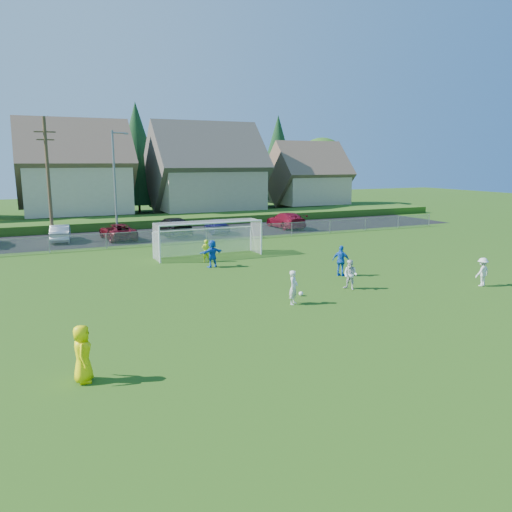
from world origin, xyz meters
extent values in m
plane|color=#193D0C|center=(0.00, 0.00, 0.00)|extent=(160.00, 160.00, 0.00)
plane|color=black|center=(0.00, 27.50, 0.01)|extent=(60.00, 60.00, 0.00)
cube|color=#1E420F|center=(0.00, 35.00, 0.40)|extent=(70.00, 6.00, 0.80)
sphere|color=white|center=(0.68, 4.18, 0.11)|extent=(0.22, 0.22, 0.22)
imported|color=#FFEE05|center=(-10.15, -1.53, 0.89)|extent=(0.70, 0.95, 1.78)
imported|color=silver|center=(-0.36, 3.09, 0.80)|extent=(0.69, 0.68, 1.60)
imported|color=silver|center=(3.63, 4.21, 0.78)|extent=(0.87, 0.94, 1.55)
imported|color=silver|center=(10.44, 1.88, 0.76)|extent=(1.06, 0.71, 1.53)
imported|color=blue|center=(4.96, 7.00, 0.89)|extent=(0.98, 1.09, 1.78)
imported|color=blue|center=(-0.96, 12.44, 0.86)|extent=(1.67, 0.82, 1.72)
imported|color=#C2DF1A|center=(-0.79, 14.11, 0.75)|extent=(0.58, 0.42, 1.50)
imported|color=silver|center=(-8.89, 27.28, 0.70)|extent=(1.93, 4.40, 1.40)
imported|color=#560914|center=(-4.41, 26.31, 0.68)|extent=(2.74, 5.08, 1.35)
imported|color=black|center=(0.38, 26.55, 0.81)|extent=(2.73, 5.75, 1.62)
imported|color=#171750|center=(4.49, 26.29, 0.70)|extent=(2.10, 4.29, 1.41)
imported|color=maroon|center=(11.94, 26.75, 0.78)|extent=(2.20, 5.38, 1.56)
cylinder|color=white|center=(-3.65, 15.00, 1.22)|extent=(0.12, 0.12, 2.44)
cylinder|color=white|center=(3.65, 15.00, 1.22)|extent=(0.12, 0.12, 2.44)
cylinder|color=white|center=(0.00, 15.00, 2.44)|extent=(7.30, 0.12, 0.12)
cylinder|color=white|center=(-3.65, 16.80, 0.90)|extent=(0.08, 0.08, 1.80)
cylinder|color=white|center=(3.65, 16.80, 0.90)|extent=(0.08, 0.08, 1.80)
cylinder|color=white|center=(0.00, 16.80, 1.80)|extent=(7.30, 0.08, 0.08)
cube|color=silver|center=(0.00, 16.80, 0.90)|extent=(7.30, 0.02, 1.80)
cube|color=silver|center=(-3.65, 15.90, 1.22)|extent=(0.02, 1.80, 2.44)
cube|color=silver|center=(3.65, 15.90, 1.22)|extent=(0.02, 1.80, 2.44)
cube|color=silver|center=(0.00, 15.90, 2.44)|extent=(7.30, 1.80, 0.02)
cube|color=gray|center=(0.00, 22.00, 1.18)|extent=(52.00, 0.03, 0.03)
cube|color=gray|center=(0.00, 22.00, 0.60)|extent=(52.00, 0.02, 1.14)
cylinder|color=gray|center=(0.00, 22.00, 0.60)|extent=(0.06, 0.06, 1.20)
cylinder|color=gray|center=(26.00, 22.00, 0.60)|extent=(0.06, 0.06, 1.20)
cylinder|color=slate|center=(-4.50, 26.00, 4.50)|extent=(0.18, 0.18, 9.00)
cylinder|color=slate|center=(-4.00, 26.00, 8.80)|extent=(1.20, 0.12, 0.12)
cube|color=slate|center=(-3.40, 26.00, 8.75)|extent=(0.36, 0.18, 0.12)
cylinder|color=#473321|center=(-9.50, 27.00, 5.00)|extent=(0.26, 0.26, 10.00)
cube|color=#473321|center=(-9.50, 27.00, 8.80)|extent=(1.60, 0.10, 0.10)
cube|color=#473321|center=(-9.50, 27.00, 8.20)|extent=(1.30, 0.10, 0.10)
cube|color=#C6B58E|center=(-6.00, 43.00, 3.55)|extent=(11.00, 9.00, 5.50)
pyramid|color=brown|center=(-6.00, 43.00, 11.26)|extent=(12.10, 9.90, 4.96)
cube|color=tan|center=(9.00, 42.00, 3.30)|extent=(12.00, 10.00, 5.00)
pyramid|color=#4C473F|center=(9.00, 42.00, 11.32)|extent=(13.20, 11.00, 5.52)
cube|color=tan|center=(24.00, 43.00, 2.80)|extent=(9.00, 8.00, 4.00)
pyramid|color=brown|center=(24.00, 43.00, 9.21)|extent=(9.90, 8.80, 4.41)
cylinder|color=#382616|center=(-8.00, 51.00, 0.60)|extent=(0.30, 0.30, 1.20)
cone|color=#143819|center=(-8.00, 51.00, 6.60)|extent=(6.24, 6.24, 10.80)
cylinder|color=#382616|center=(2.00, 48.00, 0.60)|extent=(0.30, 0.30, 1.20)
cone|color=#143819|center=(2.00, 48.00, 7.50)|extent=(7.28, 7.28, 12.60)
cylinder|color=#382616|center=(12.00, 50.00, 1.98)|extent=(0.36, 0.36, 3.96)
sphere|color=#2B5B19|center=(12.00, 50.00, 6.82)|extent=(8.36, 8.36, 8.36)
cylinder|color=#382616|center=(22.00, 48.00, 0.60)|extent=(0.30, 0.30, 1.20)
cone|color=#143819|center=(22.00, 48.00, 7.05)|extent=(6.76, 6.76, 11.70)
cylinder|color=#382616|center=(30.00, 49.00, 1.80)|extent=(0.36, 0.36, 3.60)
sphere|color=#2B5B19|center=(30.00, 49.00, 6.20)|extent=(7.60, 7.60, 7.60)
camera|label=1|loc=(-11.36, -16.52, 6.58)|focal=35.00mm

